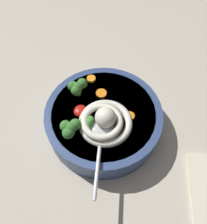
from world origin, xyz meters
The scene contains 11 objects.
table_slab centered at (0.00, 0.00, 1.27)cm, with size 134.72×134.72×2.55cm, color #BCB29E.
soup_bowl centered at (2.30, 1.46, 6.09)cm, with size 27.82×27.82×6.86cm.
noodle_pile centered at (5.35, 3.04, 11.06)cm, with size 13.26×13.00×5.33cm.
soup_spoon centered at (8.23, 3.48, 10.20)cm, with size 17.38×8.76×1.60cm.
chili_sauce_dollop centered at (4.58, -3.42, 10.13)cm, with size 3.23×2.91×1.45cm, color #B2190F.
broccoli_floret_beside_noodles centered at (10.19, -2.80, 11.85)cm, with size 4.94×4.25×3.90cm.
broccoli_floret_center centered at (-0.44, -6.43, 11.83)cm, with size 4.91×4.23×3.88cm.
broccoli_floret_front centered at (7.18, -0.36, 11.16)cm, with size 3.54×3.05×2.80cm.
carrot_slice_beside_chili centered at (1.08, 7.50, 9.74)cm, with size 2.20×2.20×0.67cm, color orange.
carrot_slice_right centered at (-2.28, -1.13, 9.64)cm, with size 2.63×2.63×0.48cm, color orange.
carrot_slice_near_spoon centered at (-5.29, -5.30, 9.78)cm, with size 2.23×2.23×0.77cm, color orange.
Camera 1 is at (28.09, 12.81, 54.60)cm, focal length 36.65 mm.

